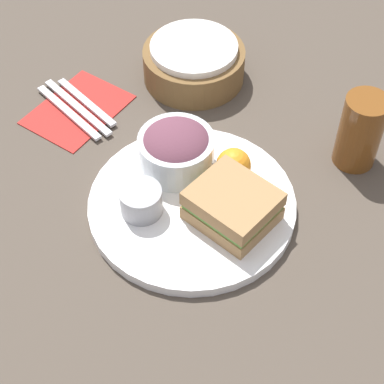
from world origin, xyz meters
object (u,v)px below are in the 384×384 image
at_px(bread_basket, 194,62).
at_px(spoon, 86,102).
at_px(salad_bowl, 176,148).
at_px(dressing_cup, 141,201).
at_px(drink_glass, 360,131).
at_px(fork, 68,112).
at_px(plate, 192,205).
at_px(sandwich, 233,206).
at_px(knife, 77,107).

bearing_deg(bread_basket, spoon, -123.66).
bearing_deg(salad_bowl, dressing_cup, -84.37).
height_order(drink_glass, fork, drink_glass).
distance_m(plate, sandwich, 0.07).
relative_size(plate, bread_basket, 1.72).
bearing_deg(drink_glass, plate, -124.09).
xyz_separation_m(salad_bowl, fork, (-0.22, 0.00, -0.04)).
height_order(sandwich, bread_basket, sandwich).
height_order(salad_bowl, bread_basket, salad_bowl).
distance_m(plate, bread_basket, 0.29).
distance_m(sandwich, spoon, 0.34).
relative_size(salad_bowl, dressing_cup, 1.88).
xyz_separation_m(salad_bowl, dressing_cup, (0.01, -0.10, -0.01)).
distance_m(plate, fork, 0.28).
height_order(plate, bread_basket, bread_basket).
distance_m(dressing_cup, drink_glass, 0.34).
bearing_deg(spoon, salad_bowl, -176.68).
bearing_deg(spoon, knife, 90.00).
bearing_deg(plate, fork, 170.35).
height_order(bread_basket, fork, bread_basket).
bearing_deg(fork, spoon, -90.00).
relative_size(sandwich, fork, 0.73).
bearing_deg(fork, knife, -90.00).
bearing_deg(spoon, plate, 176.32).
relative_size(plate, drink_glass, 2.48).
distance_m(sandwich, fork, 0.34).
xyz_separation_m(sandwich, spoon, (-0.33, 0.08, -0.04)).
xyz_separation_m(fork, spoon, (0.01, 0.04, 0.00)).
relative_size(dressing_cup, bread_basket, 0.34).
bearing_deg(drink_glass, sandwich, -112.05).
bearing_deg(knife, dressing_cup, 165.56).
bearing_deg(fork, dressing_cup, 169.57).
bearing_deg(fork, bread_basket, -107.16).
bearing_deg(sandwich, fork, 173.20).
xyz_separation_m(drink_glass, bread_basket, (-0.31, 0.02, -0.03)).
bearing_deg(spoon, fork, 90.00).
relative_size(plate, salad_bowl, 2.65).
distance_m(plate, spoon, 0.28).
bearing_deg(knife, fork, 90.00).
bearing_deg(drink_glass, fork, -157.88).
height_order(plate, spoon, plate).
height_order(plate, dressing_cup, dressing_cup).
relative_size(dressing_cup, fork, 0.36).
height_order(salad_bowl, dressing_cup, salad_bowl).
xyz_separation_m(dressing_cup, fork, (-0.23, 0.10, -0.03)).
xyz_separation_m(knife, spoon, (0.00, 0.02, 0.00)).
distance_m(plate, knife, 0.28).
bearing_deg(dressing_cup, salad_bowl, 95.63).
height_order(dressing_cup, bread_basket, bread_basket).
height_order(plate, drink_glass, drink_glass).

